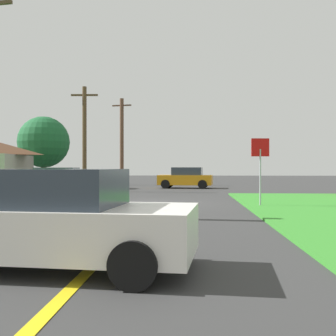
{
  "coord_description": "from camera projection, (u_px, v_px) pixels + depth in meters",
  "views": [
    {
      "loc": [
        1.63,
        -18.77,
        1.66
      ],
      "look_at": [
        0.28,
        4.68,
        1.59
      ],
      "focal_mm": 44.03,
      "sensor_mm": 36.0,
      "label": 1
    }
  ],
  "objects": [
    {
      "name": "car_behind_on_main_road",
      "position": [
        51.0,
        219.0,
        6.67
      ],
      "size": [
        4.68,
        2.47,
        1.62
      ],
      "rotation": [
        0.0,
        0.0,
        -0.09
      ],
      "color": "white",
      "rests_on": "ground"
    },
    {
      "name": "oak_tree_left",
      "position": [
        44.0,
        142.0,
        31.96
      ],
      "size": [
        3.97,
        3.97,
        5.58
      ],
      "color": "brown",
      "rests_on": "ground"
    },
    {
      "name": "car_approaching_junction",
      "position": [
        186.0,
        178.0,
        32.03
      ],
      "size": [
        4.33,
        2.51,
        1.62
      ],
      "rotation": [
        0.0,
        0.0,
        3.04
      ],
      "color": "orange",
      "rests_on": "ground"
    },
    {
      "name": "parked_car_near_building",
      "position": [
        60.0,
        182.0,
        22.75
      ],
      "size": [
        3.96,
        2.09,
        1.62
      ],
      "rotation": [
        0.0,
        0.0,
        0.04
      ],
      "color": "silver",
      "rests_on": "ground"
    },
    {
      "name": "stop_sign",
      "position": [
        260.0,
        159.0,
        16.97
      ],
      "size": [
        0.74,
        0.11,
        2.83
      ],
      "rotation": [
        0.0,
        0.0,
        3.24
      ],
      "color": "#9EA0A8",
      "rests_on": "ground"
    },
    {
      "name": "ground_plane",
      "position": [
        156.0,
        203.0,
        18.83
      ],
      "size": [
        120.0,
        120.0,
        0.0
      ],
      "primitive_type": "plane",
      "color": "#343434"
    },
    {
      "name": "utility_pole_mid",
      "position": [
        84.0,
        137.0,
        27.66
      ],
      "size": [
        1.8,
        0.28,
        7.05
      ],
      "color": "#513A25",
      "rests_on": "ground"
    },
    {
      "name": "lane_stripe_center",
      "position": [
        130.0,
        229.0,
        10.85
      ],
      "size": [
        0.2,
        14.0,
        0.01
      ],
      "primitive_type": "cube",
      "color": "yellow",
      "rests_on": "ground"
    },
    {
      "name": "utility_pole_far",
      "position": [
        122.0,
        141.0,
        37.26
      ],
      "size": [
        1.79,
        0.44,
        7.85
      ],
      "color": "brown",
      "rests_on": "ground"
    }
  ]
}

